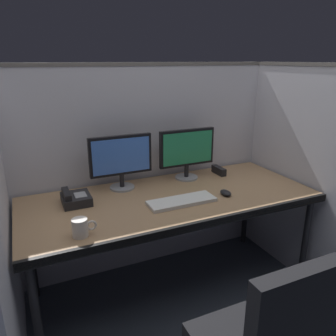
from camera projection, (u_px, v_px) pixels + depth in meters
ground_plane at (190, 318)px, 2.12m from camera, size 8.00×8.00×0.00m
cubicle_partition_rear at (147, 169)px, 2.52m from camera, size 2.21×0.06×1.57m
cubicle_partition_left at (1, 227)px, 1.66m from camera, size 0.06×1.41×1.57m
cubicle_partition_right at (298, 173)px, 2.44m from camera, size 0.06×1.41×1.57m
desk at (172, 204)px, 2.15m from camera, size 1.90×0.80×0.74m
monitor_left at (121, 159)px, 2.21m from camera, size 0.43×0.17×0.37m
monitor_right at (187, 151)px, 2.41m from camera, size 0.43×0.17×0.37m
keyboard_main at (182, 201)px, 2.05m from camera, size 0.43×0.15×0.02m
computer_mouse at (226, 193)px, 2.16m from camera, size 0.06×0.10×0.04m
red_stapler at (219, 170)px, 2.56m from camera, size 0.04×0.15×0.06m
desk_phone at (75, 199)px, 2.03m from camera, size 0.17×0.19×0.09m
coffee_mug at (81, 228)px, 1.65m from camera, size 0.13×0.08×0.09m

